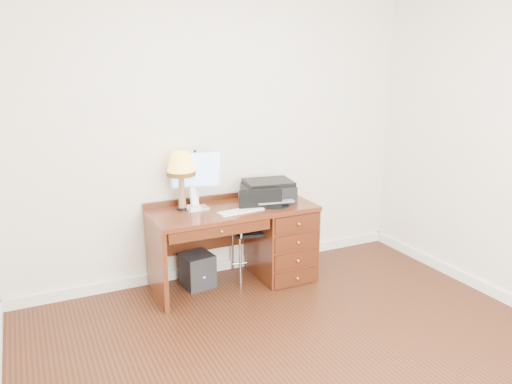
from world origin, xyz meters
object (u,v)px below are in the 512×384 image
printer (268,191)px  equipment_box (197,270)px  phone (193,204)px  desk (264,237)px  chair (258,223)px  monitor (195,173)px  leg_lamp (181,167)px

printer → equipment_box: 1.00m
phone → equipment_box: size_ratio=0.68×
printer → desk: bearing=-136.7°
chair → monitor: bearing=177.1°
desk → equipment_box: 0.70m
monitor → printer: size_ratio=1.02×
leg_lamp → phone: bearing=-42.4°
desk → printer: printer is taller
printer → leg_lamp: size_ratio=0.95×
equipment_box → printer: bearing=-12.0°
phone → equipment_box: (0.03, 0.03, -0.66)m
monitor → leg_lamp: bearing=-169.5°
printer → phone: bearing=-173.3°
chair → equipment_box: bearing=-178.6°
monitor → leg_lamp: (-0.13, 0.01, 0.07)m
phone → equipment_box: 0.66m
printer → chair: bearing=-147.2°
leg_lamp → desk: bearing=-10.8°
leg_lamp → chair: (0.68, -0.16, -0.57)m
leg_lamp → chair: leg_lamp is taller
chair → equipment_box: (-0.58, 0.11, -0.41)m
chair → desk: bearing=23.7°
desk → monitor: size_ratio=2.94×
leg_lamp → chair: bearing=-12.9°
desk → monitor: (-0.63, 0.14, 0.66)m
desk → phone: 0.78m
phone → chair: bearing=-18.6°
monitor → leg_lamp: 0.14m
leg_lamp → equipment_box: size_ratio=1.69×
desk → leg_lamp: 1.05m
desk → phone: bearing=174.0°
leg_lamp → printer: bearing=-6.7°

